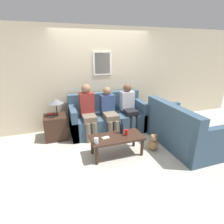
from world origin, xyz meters
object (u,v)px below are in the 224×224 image
Objects in this scene: person_left at (88,109)px; person_right at (129,105)px; coffee_table at (117,139)px; couch_main at (108,118)px; teddy_bear at (153,143)px; wine_bottle at (122,128)px; couch_side at (181,131)px; drinking_glass at (96,141)px; person_middle at (109,110)px.

person_left reaches higher than person_right.
person_right is (0.70, 1.04, 0.33)m from coffee_table.
teddy_bear is (0.64, -1.24, -0.18)m from couch_main.
person_right reaches higher than wine_bottle.
couch_side is at bearing -3.70° from coffee_table.
couch_main is at bearing 45.64° from couch_side.
couch_side is 4.60× the size of teddy_bear.
person_left reaches higher than coffee_table.
coffee_table is 0.87× the size of person_right.
wine_bottle is at bearing 22.96° from drinking_glass.
coffee_table is at bearing -123.96° from person_right.
couch_main is at bearing 18.09° from person_left.
couch_main is 1.16× the size of couch_side.
couch_side is at bearing 1.31° from drinking_glass.
couch_side is at bearing -8.95° from wine_bottle.
person_right is at bearing 34.03° from couch_side.
wine_bottle is (-0.02, -1.06, 0.18)m from couch_main.
person_right is at bearing 2.14° from person_left.
couch_main reaches higher than wine_bottle.
person_middle is (-0.03, -0.23, 0.31)m from couch_main.
couch_side is 1.29× the size of person_left.
person_right is at bearing 56.04° from coffee_table.
person_left is (0.08, 1.13, 0.24)m from drinking_glass.
person_middle is at bearing 90.56° from wine_bottle.
wine_bottle is 0.24× the size of person_right.
couch_side is 1.46m from coffee_table.
drinking_glass reaches higher than coffee_table.
person_right is (-0.76, 1.13, 0.34)m from couch_side.
person_middle is at bearing 51.95° from couch_side.
person_middle is (-1.33, 1.04, 0.31)m from couch_side.
coffee_table is 0.89× the size of person_middle.
person_middle is 0.57m from person_right.
coffee_table is at bearing -69.25° from person_left.
couch_side is 5.54× the size of wine_bottle.
wine_bottle is at bearing -59.60° from person_left.
couch_side is at bearing -44.36° from couch_main.
person_middle is (0.59, 1.08, 0.19)m from drinking_glass.
teddy_bear is at bearing -14.99° from wine_bottle.
person_left reaches higher than teddy_bear.
person_middle reaches higher than couch_side.
wine_bottle is 1.04m from person_left.
person_left is at bearing 86.11° from drinking_glass.
coffee_table is at bearing 175.47° from teddy_bear.
person_right is at bearing 45.55° from drinking_glass.
person_right reaches higher than couch_main.
person_left is (-1.84, 1.09, 0.37)m from couch_side.
couch_side is 1.92m from drinking_glass.
drinking_glass is 1.16m from person_left.
person_right reaches higher than couch_side.
wine_bottle is 0.25× the size of person_middle.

